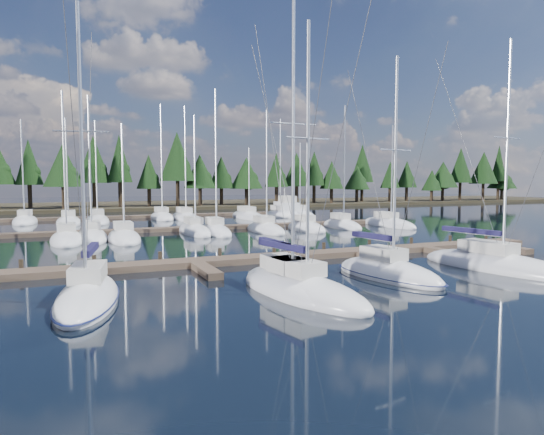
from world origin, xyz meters
name	(u,v)px	position (x,y,z in m)	size (l,w,h in m)	color
ground	(227,240)	(0.00, 30.00, 0.00)	(260.00, 260.00, 0.00)	black
far_shore	(139,205)	(0.00, 90.00, 0.30)	(220.00, 30.00, 0.60)	#30291B
main_dock	(284,258)	(0.00, 17.36, 0.20)	(44.00, 6.13, 0.90)	brown
back_docks	(182,221)	(0.00, 49.58, 0.20)	(50.00, 21.80, 0.40)	brown
front_sailboat_1	(88,297)	(-12.67, 10.43, 0.29)	(4.03, 8.85, 13.75)	white
front_sailboat_2	(301,290)	(-3.29, 8.02, 0.28)	(4.55, 9.45, 13.44)	white
front_sailboat_3	(288,286)	(-3.46, 9.07, 0.30)	(3.20, 8.51, 14.81)	white
front_sailboat_4	(388,273)	(3.13, 10.00, 0.29)	(3.95, 8.24, 12.96)	white
front_sailboat_5	(494,265)	(10.75, 9.59, 0.28)	(4.40, 10.60, 14.54)	white
back_sailboat_rows	(191,224)	(0.06, 44.87, 0.27)	(47.21, 32.12, 16.76)	white
motor_yacht_right	(286,213)	(17.23, 54.77, 0.55)	(4.78, 10.64, 5.15)	white
tree_line	(139,168)	(-1.27, 80.22, 7.66)	(183.31, 12.11, 14.00)	black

